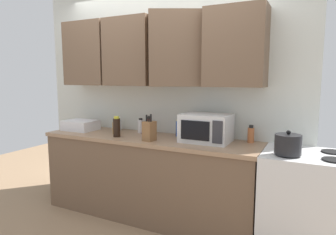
{
  "coord_description": "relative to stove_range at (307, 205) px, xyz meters",
  "views": [
    {
      "loc": [
        1.6,
        -3.02,
        1.54
      ],
      "look_at": [
        0.22,
        -0.25,
        1.12
      ],
      "focal_mm": 31.57,
      "sensor_mm": 36.0,
      "label": 1
    }
  ],
  "objects": [
    {
      "name": "counter_run",
      "position": [
        -1.6,
        0.02,
        -0.0
      ],
      "size": [
        2.42,
        0.63,
        0.9
      ],
      "color": "brown",
      "rests_on": "ground_plane"
    },
    {
      "name": "bottle_soy_dark",
      "position": [
        -1.91,
        -0.12,
        0.55
      ],
      "size": [
        0.08,
        0.08,
        0.22
      ],
      "color": "black",
      "rests_on": "counter_run"
    },
    {
      "name": "microwave",
      "position": [
        -0.95,
        0.07,
        0.59
      ],
      "size": [
        0.48,
        0.37,
        0.28
      ],
      "color": "silver",
      "rests_on": "counter_run"
    },
    {
      "name": "wall_back_with_cabinets",
      "position": [
        -1.6,
        0.25,
        1.12
      ],
      "size": [
        3.29,
        0.55,
        2.6
      ],
      "color": "silver",
      "rests_on": "ground_plane"
    },
    {
      "name": "bottle_clear_tall",
      "position": [
        -2.13,
        0.22,
        0.52
      ],
      "size": [
        0.08,
        0.08,
        0.15
      ],
      "color": "silver",
      "rests_on": "counter_run"
    },
    {
      "name": "kettle",
      "position": [
        -0.17,
        -0.14,
        0.54
      ],
      "size": [
        0.21,
        0.21,
        0.2
      ],
      "color": "black",
      "rests_on": "stove_range"
    },
    {
      "name": "bottle_amber_vinegar",
      "position": [
        -2.02,
        0.01,
        0.52
      ],
      "size": [
        0.08,
        0.08,
        0.16
      ],
      "color": "#AD701E",
      "rests_on": "counter_run"
    },
    {
      "name": "bottle_white_jar",
      "position": [
        -1.8,
        0.19,
        0.53
      ],
      "size": [
        0.07,
        0.07,
        0.17
      ],
      "color": "white",
      "rests_on": "counter_run"
    },
    {
      "name": "bottle_blue_cleaner",
      "position": [
        -1.31,
        0.21,
        0.54
      ],
      "size": [
        0.06,
        0.06,
        0.18
      ],
      "color": "#2D56B7",
      "rests_on": "counter_run"
    },
    {
      "name": "bottle_red_sauce",
      "position": [
        -1.64,
        0.12,
        0.55
      ],
      "size": [
        0.05,
        0.05,
        0.21
      ],
      "color": "red",
      "rests_on": "counter_run"
    },
    {
      "name": "stove_range",
      "position": [
        0.0,
        0.0,
        0.0
      ],
      "size": [
        0.76,
        0.64,
        0.91
      ],
      "color": "silver",
      "rests_on": "ground_plane"
    },
    {
      "name": "bottle_spice_jar",
      "position": [
        -0.54,
        0.23,
        0.53
      ],
      "size": [
        0.06,
        0.06,
        0.18
      ],
      "color": "#BC6638",
      "rests_on": "counter_run"
    },
    {
      "name": "knife_block",
      "position": [
        -1.48,
        -0.14,
        0.55
      ],
      "size": [
        0.12,
        0.13,
        0.28
      ],
      "color": "brown",
      "rests_on": "counter_run"
    },
    {
      "name": "dish_rack",
      "position": [
        -2.55,
        0.02,
        0.51
      ],
      "size": [
        0.38,
        0.3,
        0.12
      ],
      "primitive_type": "cube",
      "color": "silver",
      "rests_on": "counter_run"
    }
  ]
}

